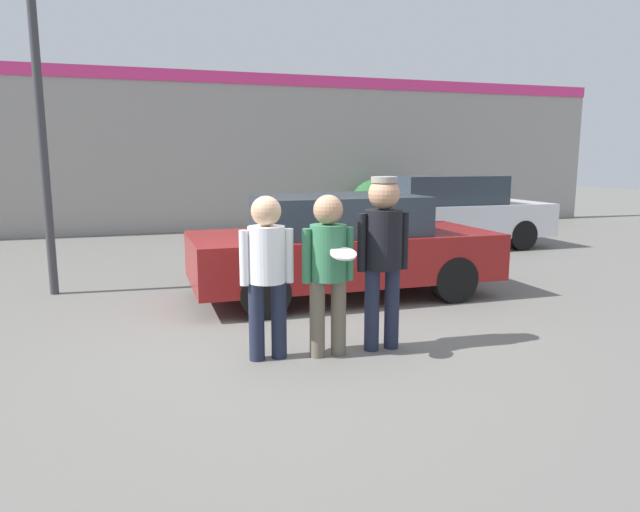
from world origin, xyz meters
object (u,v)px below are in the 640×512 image
Objects in this scene: parked_car_near at (341,245)px; street_lamp at (51,16)px; person_left at (267,265)px; person_middle_with_frisbee at (328,262)px; parked_car_far at (444,212)px; shrub at (375,204)px; person_right at (383,246)px.

parked_car_near is 4.98m from street_lamp.
person_middle_with_frisbee is at bearing -8.76° from person_left.
parked_car_far is 3.28× the size of shrub.
shrub is (4.52, 9.43, -0.26)m from person_middle_with_frisbee.
parked_car_near is (1.56, 2.23, -0.21)m from person_left.
person_left is 1.00× the size of person_middle_with_frisbee.
person_middle_with_frisbee is at bearing -128.26° from parked_car_far.
person_left is at bearing -118.68° from shrub.
person_left is 10.65m from shrub.
street_lamp reaches higher than parked_car_near.
person_right is 2.36m from parked_car_near.
person_left is 1.18m from person_right.
person_left is 2.73m from parked_car_near.
parked_car_far is (4.61, 5.85, -0.16)m from person_middle_with_frisbee.
person_left is 5.05m from street_lamp.
person_left is at bearing 171.24° from person_middle_with_frisbee.
person_left is at bearing 176.58° from person_right.
person_right is 10.21m from shrub.
parked_car_far is at bearing 51.74° from person_middle_with_frisbee.
street_lamp is at bearing -163.35° from parked_car_far.
person_right is (0.58, 0.02, 0.13)m from person_middle_with_frisbee.
person_left reaches higher than shrub.
shrub is at bearing 67.26° from person_right.
street_lamp is at bearing 120.74° from person_left.
person_right is 7.09m from parked_car_far.
parked_car_far is (5.19, 5.76, -0.15)m from person_left.
person_left is 1.17× the size of shrub.
parked_car_near is 0.67× the size of street_lamp.
parked_car_far reaches higher than parked_car_near.
parked_car_far is (3.64, 3.53, 0.06)m from parked_car_near.
parked_car_far reaches higher than shrub.
person_right is at bearing -47.89° from street_lamp.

